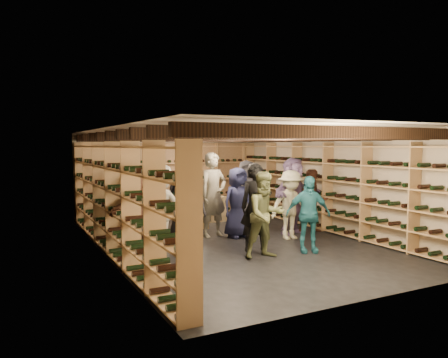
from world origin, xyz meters
TOP-DOWN VIEW (x-y plane):
  - ground at (0.00, 0.00)m, footprint 8.00×8.00m
  - walls at (0.00, 0.00)m, footprint 5.52×8.02m
  - ceiling at (0.00, 0.00)m, footprint 5.50×8.00m
  - ceiling_joists at (0.00, 0.00)m, footprint 5.40×7.12m
  - wine_rack_left at (-2.57, 0.00)m, footprint 0.32×7.50m
  - wine_rack_right at (2.57, 0.00)m, footprint 0.32×7.50m
  - wine_rack_back at (0.00, 3.83)m, footprint 4.70×0.30m
  - crate_stack_left at (0.74, 2.42)m, footprint 0.51×0.35m
  - crate_stack_right at (0.08, 2.43)m, footprint 0.58×0.48m
  - crate_loose at (-0.10, 1.72)m, footprint 0.57×0.45m
  - person_0 at (-0.98, 0.36)m, footprint 1.01×0.81m
  - person_1 at (-0.00, -0.94)m, footprint 0.73×0.59m
  - person_2 at (-0.13, -1.48)m, footprint 0.81×0.64m
  - person_3 at (1.24, -0.35)m, footprint 1.02×0.63m
  - person_4 at (0.84, -1.49)m, footprint 0.95×0.67m
  - person_5 at (-2.15, -0.18)m, footprint 1.54×1.04m
  - person_6 at (0.28, 0.33)m, footprint 0.85×0.63m
  - person_7 at (-0.18, 0.65)m, footprint 0.77×0.58m
  - person_8 at (2.16, 0.01)m, footprint 0.88×0.77m
  - person_9 at (-1.62, 0.03)m, footprint 1.13×0.70m
  - person_10 at (-0.73, 1.13)m, footprint 0.95×0.56m
  - person_11 at (1.61, 0.07)m, footprint 1.75×1.06m
  - person_12 at (1.06, 1.30)m, footprint 0.96×0.77m

SIDE VIEW (x-z plane):
  - ground at x=0.00m, z-range 0.00..0.00m
  - crate_loose at x=-0.10m, z-range 0.00..0.17m
  - crate_stack_right at x=0.08m, z-range 0.00..0.51m
  - crate_stack_left at x=0.74m, z-range 0.00..0.68m
  - person_4 at x=0.84m, z-range 0.00..1.49m
  - person_8 at x=2.16m, z-range 0.00..1.51m
  - person_10 at x=-0.73m, z-range 0.00..1.52m
  - person_3 at x=1.24m, z-range 0.00..1.53m
  - person_6 at x=0.28m, z-range 0.00..1.58m
  - person_5 at x=-2.15m, z-range 0.00..1.59m
  - person_2 at x=-0.13m, z-range 0.00..1.60m
  - person_9 at x=-1.62m, z-range 0.00..1.70m
  - person_12 at x=1.06m, z-range 0.00..1.71m
  - person_1 at x=0.00m, z-range 0.00..1.73m
  - person_0 at x=-0.98m, z-range 0.00..1.80m
  - person_11 at x=1.61m, z-range 0.00..1.80m
  - person_7 at x=-0.18m, z-range 0.00..1.91m
  - wine_rack_back at x=0.00m, z-range 0.00..2.15m
  - wine_rack_left at x=-2.57m, z-range 0.00..2.15m
  - wine_rack_right at x=2.57m, z-range 0.00..2.15m
  - walls at x=0.00m, z-range 0.00..2.40m
  - ceiling_joists at x=0.00m, z-range 2.17..2.35m
  - ceiling at x=0.00m, z-range 2.40..2.40m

